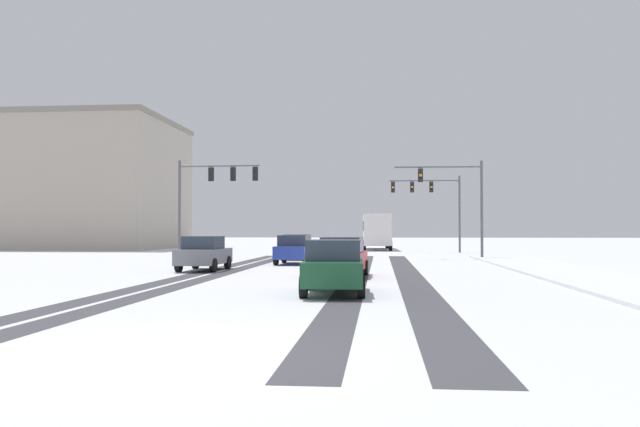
{
  "coord_description": "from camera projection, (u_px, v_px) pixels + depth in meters",
  "views": [
    {
      "loc": [
        3.23,
        -9.74,
        1.92
      ],
      "look_at": [
        0.0,
        25.14,
        2.8
      ],
      "focal_mm": 36.41,
      "sensor_mm": 36.0,
      "label": 1
    }
  ],
  "objects": [
    {
      "name": "ground_plane",
      "position": [
        169.0,
        355.0,
        9.94
      ],
      "size": [
        300.0,
        300.0,
        0.0
      ],
      "primitive_type": "plane",
      "color": "silver"
    },
    {
      "name": "wheel_track_left_lane",
      "position": [
        408.0,
        275.0,
        27.41
      ],
      "size": [
        1.14,
        39.5,
        0.01
      ],
      "primitive_type": "cube",
      "color": "#424247",
      "rests_on": "ground"
    },
    {
      "name": "wheel_track_right_lane",
      "position": [
        198.0,
        274.0,
        28.25
      ],
      "size": [
        0.87,
        39.5,
        0.01
      ],
      "primitive_type": "cube",
      "color": "#424247",
      "rests_on": "ground"
    },
    {
      "name": "wheel_track_center",
      "position": [
        222.0,
        274.0,
        28.15
      ],
      "size": [
        0.87,
        39.5,
        0.01
      ],
      "primitive_type": "cube",
      "color": "#424247",
      "rests_on": "ground"
    },
    {
      "name": "wheel_track_oncoming",
      "position": [
        358.0,
        275.0,
        27.6
      ],
      "size": [
        0.94,
        39.5,
        0.01
      ],
      "primitive_type": "cube",
      "color": "#424247",
      "rests_on": "ground"
    },
    {
      "name": "sidewalk_kerb_right",
      "position": [
        591.0,
        278.0,
        24.98
      ],
      "size": [
        4.0,
        39.5,
        0.12
      ],
      "primitive_type": "cube",
      "color": "white",
      "rests_on": "ground"
    },
    {
      "name": "traffic_signal_near_left",
      "position": [
        211.0,
        186.0,
        42.45
      ],
      "size": [
        5.49,
        0.55,
        6.5
      ],
      "color": "#56565B",
      "rests_on": "ground"
    },
    {
      "name": "traffic_signal_near_right",
      "position": [
        458.0,
        192.0,
        42.97
      ],
      "size": [
        5.83,
        0.48,
        6.5
      ],
      "color": "#56565B",
      "rests_on": "ground"
    },
    {
      "name": "traffic_signal_far_right",
      "position": [
        431.0,
        196.0,
        55.02
      ],
      "size": [
        5.99,
        0.42,
        6.5
      ],
      "color": "#56565B",
      "rests_on": "ground"
    },
    {
      "name": "car_yellow_cab_lead",
      "position": [
        298.0,
        247.0,
        41.87
      ],
      "size": [
        1.84,
        4.1,
        1.62
      ],
      "color": "yellow",
      "rests_on": "ground"
    },
    {
      "name": "car_blue_second",
      "position": [
        294.0,
        249.0,
        36.26
      ],
      "size": [
        1.92,
        4.14,
        1.62
      ],
      "color": "#233899",
      "rests_on": "ground"
    },
    {
      "name": "car_grey_third",
      "position": [
        204.0,
        253.0,
        30.46
      ],
      "size": [
        1.89,
        4.13,
        1.62
      ],
      "color": "slate",
      "rests_on": "ground"
    },
    {
      "name": "car_red_fourth",
      "position": [
        343.0,
        257.0,
        26.23
      ],
      "size": [
        2.02,
        4.19,
        1.62
      ],
      "color": "red",
      "rests_on": "ground"
    },
    {
      "name": "car_dark_green_fifth",
      "position": [
        334.0,
        267.0,
        19.36
      ],
      "size": [
        1.95,
        4.16,
        1.62
      ],
      "color": "#194C2D",
      "rests_on": "ground"
    },
    {
      "name": "bus_oncoming",
      "position": [
        376.0,
        229.0,
        63.0
      ],
      "size": [
        2.94,
        11.08,
        3.38
      ],
      "color": "silver",
      "rests_on": "ground"
    },
    {
      "name": "office_building_far_left_block",
      "position": [
        56.0,
        185.0,
        67.7
      ],
      "size": [
        24.52,
        16.76,
        13.26
      ],
      "color": "#A89E8E",
      "rests_on": "ground"
    }
  ]
}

